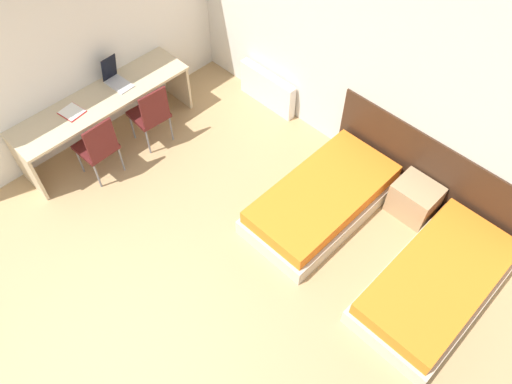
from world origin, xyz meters
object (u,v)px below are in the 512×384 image
object	(u,v)px
bed_near_door	(437,283)
chair_near_laptop	(151,113)
chair_near_notebook	(98,146)
laptop	(116,78)
bed_near_window	(322,200)
nightstand	(414,199)

from	to	relation	value
bed_near_door	chair_near_laptop	xyz separation A→B (m)	(-3.77, -0.67, 0.32)
chair_near_notebook	laptop	distance (m)	0.92
bed_near_door	chair_near_notebook	xyz separation A→B (m)	(-3.77, -1.45, 0.32)
bed_near_window	bed_near_door	bearing A→B (deg)	0.00
bed_near_window	laptop	world-z (taller)	laptop
bed_near_window	chair_near_laptop	distance (m)	2.37
bed_near_door	chair_near_laptop	world-z (taller)	chair_near_laptop
bed_near_door	chair_near_laptop	size ratio (longest dim) A/B	2.06
bed_near_door	laptop	bearing A→B (deg)	-170.07
nightstand	chair_near_notebook	size ratio (longest dim) A/B	0.55
bed_near_door	nightstand	bearing A→B (deg)	136.31
chair_near_notebook	chair_near_laptop	bearing A→B (deg)	87.86
nightstand	chair_near_laptop	distance (m)	3.33
bed_near_window	chair_near_laptop	size ratio (longest dim) A/B	2.06
nightstand	chair_near_notebook	xyz separation A→B (m)	(-3.01, -2.17, 0.28)
bed_near_door	laptop	xyz separation A→B (m)	(-4.28, -0.75, 0.60)
chair_near_laptop	chair_near_notebook	xyz separation A→B (m)	(0.00, -0.78, 0.00)
laptop	bed_near_window	bearing A→B (deg)	11.77
bed_near_door	laptop	distance (m)	4.39
nightstand	chair_near_laptop	world-z (taller)	chair_near_laptop
bed_near_window	laptop	size ratio (longest dim) A/B	5.11
chair_near_notebook	bed_near_door	bearing A→B (deg)	18.89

